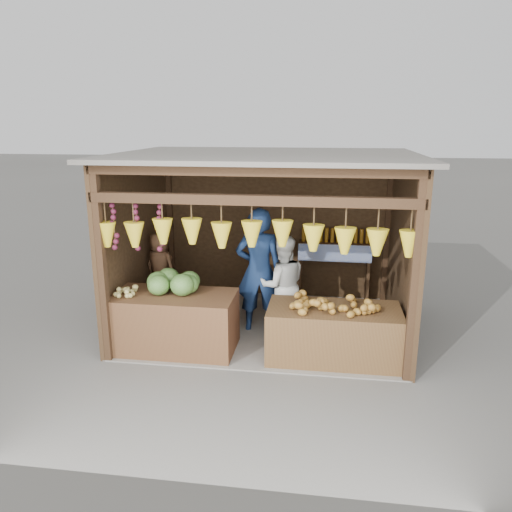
{
  "coord_description": "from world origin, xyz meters",
  "views": [
    {
      "loc": [
        0.88,
        -7.2,
        3.09
      ],
      "look_at": [
        -0.13,
        -0.1,
        1.16
      ],
      "focal_mm": 35.0,
      "sensor_mm": 36.0,
      "label": 1
    }
  ],
  "objects": [
    {
      "name": "ground",
      "position": [
        0.0,
        0.0,
        0.0
      ],
      "size": [
        80.0,
        80.0,
        0.0
      ],
      "primitive_type": "plane",
      "color": "#514F49",
      "rests_on": "ground"
    },
    {
      "name": "stall_structure",
      "position": [
        -0.03,
        -0.04,
        1.67
      ],
      "size": [
        4.3,
        3.3,
        2.66
      ],
      "color": "slate",
      "rests_on": "ground"
    },
    {
      "name": "back_shelf",
      "position": [
        1.05,
        1.28,
        0.87
      ],
      "size": [
        1.25,
        0.32,
        1.32
      ],
      "color": "#382314",
      "rests_on": "ground"
    },
    {
      "name": "counter_left",
      "position": [
        -1.14,
        -1.0,
        0.41
      ],
      "size": [
        1.66,
        0.85,
        0.81
      ],
      "primitive_type": "cube",
      "color": "#502D1A",
      "rests_on": "ground"
    },
    {
      "name": "counter_right",
      "position": [
        1.03,
        -0.98,
        0.36
      ],
      "size": [
        1.74,
        0.85,
        0.72
      ],
      "primitive_type": "cube",
      "color": "#4B2E19",
      "rests_on": "ground"
    },
    {
      "name": "stool",
      "position": [
        -1.71,
        0.12,
        0.14
      ],
      "size": [
        0.3,
        0.3,
        0.28
      ],
      "primitive_type": "cube",
      "color": "black",
      "rests_on": "ground"
    },
    {
      "name": "man_standing",
      "position": [
        -0.08,
        -0.15,
        0.95
      ],
      "size": [
        0.74,
        0.53,
        1.9
      ],
      "primitive_type": "imported",
      "rotation": [
        0.0,
        0.0,
        3.25
      ],
      "color": "#13254A",
      "rests_on": "ground"
    },
    {
      "name": "woman_standing",
      "position": [
        0.28,
        -0.2,
        0.75
      ],
      "size": [
        0.85,
        0.74,
        1.5
      ],
      "primitive_type": "imported",
      "rotation": [
        0.0,
        0.0,
        3.41
      ],
      "color": "silver",
      "rests_on": "ground"
    },
    {
      "name": "vendor_seated",
      "position": [
        -1.71,
        0.12,
        0.85
      ],
      "size": [
        0.65,
        0.55,
        1.14
      ],
      "primitive_type": "imported",
      "rotation": [
        0.0,
        0.0,
        2.76
      ],
      "color": "#503320",
      "rests_on": "stool"
    },
    {
      "name": "melon_pile",
      "position": [
        -1.17,
        -0.91,
        0.97
      ],
      "size": [
        1.0,
        0.5,
        0.32
      ],
      "primitive_type": null,
      "color": "#1E4E14",
      "rests_on": "counter_left"
    },
    {
      "name": "tanfruit_pile",
      "position": [
        -1.76,
        -1.09,
        0.88
      ],
      "size": [
        0.34,
        0.4,
        0.13
      ],
      "primitive_type": null,
      "color": "tan",
      "rests_on": "counter_left"
    },
    {
      "name": "mango_pile",
      "position": [
        1.08,
        -1.04,
        0.83
      ],
      "size": [
        1.4,
        0.64,
        0.22
      ],
      "primitive_type": null,
      "color": "#BC3C19",
      "rests_on": "counter_right"
    }
  ]
}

